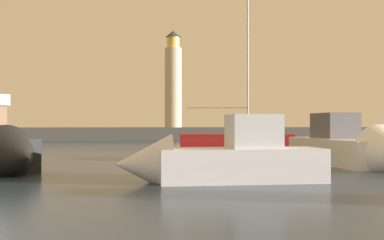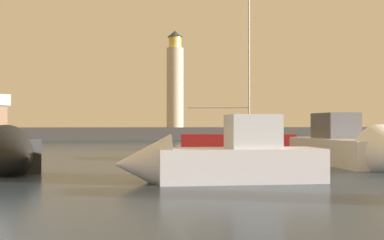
# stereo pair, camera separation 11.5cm
# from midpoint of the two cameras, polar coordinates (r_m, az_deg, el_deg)

# --- Properties ---
(ground_plane) EXTENTS (220.00, 220.00, 0.00)m
(ground_plane) POSITION_cam_midpoint_polar(r_m,az_deg,el_deg) (30.75, -2.33, -4.05)
(ground_plane) COLOR #2D3D51
(breakwater) EXTENTS (74.46, 6.20, 1.54)m
(breakwater) POSITION_cam_midpoint_polar(r_m,az_deg,el_deg) (59.64, -6.53, -1.63)
(breakwater) COLOR #423F3D
(breakwater) RESTS_ON ground_plane
(lighthouse) EXTENTS (2.13, 2.13, 12.29)m
(lighthouse) POSITION_cam_midpoint_polar(r_m,az_deg,el_deg) (60.38, -2.33, 4.64)
(lighthouse) COLOR beige
(lighthouse) RESTS_ON breakwater
(motorboat_2) EXTENTS (6.87, 2.38, 2.57)m
(motorboat_2) POSITION_cam_midpoint_polar(r_m,az_deg,el_deg) (15.52, 2.18, -4.83)
(motorboat_2) COLOR silver
(motorboat_2) RESTS_ON ground_plane
(motorboat_5) EXTENTS (2.75, 9.24, 3.02)m
(motorboat_5) POSITION_cam_midpoint_polar(r_m,az_deg,el_deg) (22.57, 19.13, -3.36)
(motorboat_5) COLOR white
(motorboat_5) RESTS_ON ground_plane
(sailboat_moored) EXTENTS (8.39, 4.04, 11.95)m
(sailboat_moored) POSITION_cam_midpoint_polar(r_m,az_deg,el_deg) (34.71, 5.31, -2.59)
(sailboat_moored) COLOR #B21E1E
(sailboat_moored) RESTS_ON ground_plane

